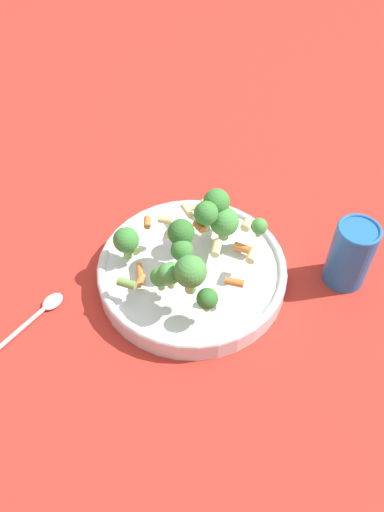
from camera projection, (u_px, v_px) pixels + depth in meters
name	position (u px, v px, depth m)	size (l,w,h in m)	color
ground_plane	(192.00, 279.00, 0.81)	(3.00, 3.00, 0.00)	#B72D23
bowl	(192.00, 271.00, 0.79)	(0.30, 0.30, 0.04)	silver
pasta_salad	(192.00, 241.00, 0.74)	(0.24, 0.23, 0.10)	#8CB766
cup	(351.00, 254.00, 0.77)	(0.07, 0.07, 0.12)	#2366B2
spoon	(32.00, 319.00, 0.75)	(0.17, 0.11, 0.01)	silver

